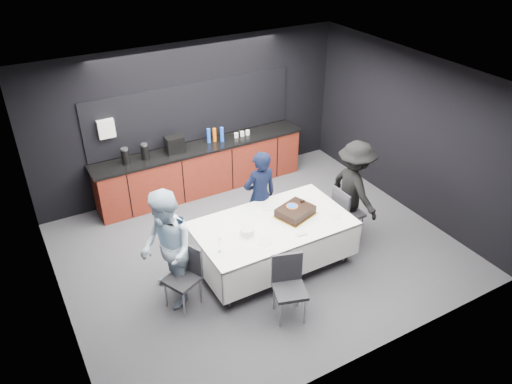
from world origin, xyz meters
TOP-DOWN VIEW (x-y plane):
  - ground at (0.00, 0.00)m, footprint 6.00×6.00m
  - room_shell at (0.00, 0.00)m, footprint 6.04×5.04m
  - kitchenette at (-0.02, 2.22)m, footprint 4.10×0.64m
  - party_table at (0.00, -0.40)m, footprint 2.32×1.32m
  - cake_assembly at (0.40, -0.40)m, footprint 0.67×0.60m
  - plate_stack at (-0.47, -0.46)m, footprint 0.20×0.20m
  - loose_plate_near at (-0.34, -0.76)m, footprint 0.20×0.20m
  - loose_plate_right_a at (0.82, -0.17)m, footprint 0.20×0.20m
  - loose_plate_right_b at (0.91, -0.71)m, footprint 0.22×0.22m
  - loose_plate_far at (0.14, 0.00)m, footprint 0.21×0.21m
  - fork_pile at (0.21, -0.84)m, footprint 0.17×0.11m
  - champagne_flute at (-0.99, -0.64)m, footprint 0.06×0.06m
  - chair_left at (-1.46, -0.52)m, footprint 0.56×0.56m
  - chair_right at (1.40, -0.37)m, footprint 0.42×0.42m
  - chair_near at (-0.34, -1.39)m, footprint 0.53×0.53m
  - person_center at (0.19, 0.31)m, footprint 0.58×0.39m
  - person_left at (-1.64, -0.37)m, footprint 0.71×0.89m
  - person_right at (1.62, -0.29)m, footprint 0.66×1.10m

SIDE VIEW (x-z plane):
  - ground at x=0.00m, z-range 0.00..0.00m
  - chair_left at x=-1.46m, z-range 0.07..1.00m
  - chair_right at x=1.40m, z-range 0.07..1.00m
  - chair_near at x=-0.34m, z-range 0.07..1.00m
  - kitchenette at x=-0.02m, z-range -0.48..1.57m
  - party_table at x=0.00m, z-range 0.25..1.03m
  - loose_plate_near at x=-0.34m, z-range 0.78..0.79m
  - loose_plate_right_a at x=0.82m, z-range 0.78..0.79m
  - loose_plate_right_b at x=0.91m, z-range 0.78..0.79m
  - loose_plate_far at x=0.14m, z-range 0.78..0.79m
  - fork_pile at x=0.21m, z-range 0.78..0.81m
  - person_center at x=0.19m, z-range 0.00..1.60m
  - plate_stack at x=-0.47m, z-range 0.78..0.88m
  - person_right at x=1.62m, z-range 0.00..1.66m
  - cake_assembly at x=0.40m, z-range 0.76..0.94m
  - person_left at x=-1.64m, z-range 0.00..1.76m
  - champagne_flute at x=-0.99m, z-range 0.83..1.05m
  - room_shell at x=0.00m, z-range 0.45..3.27m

